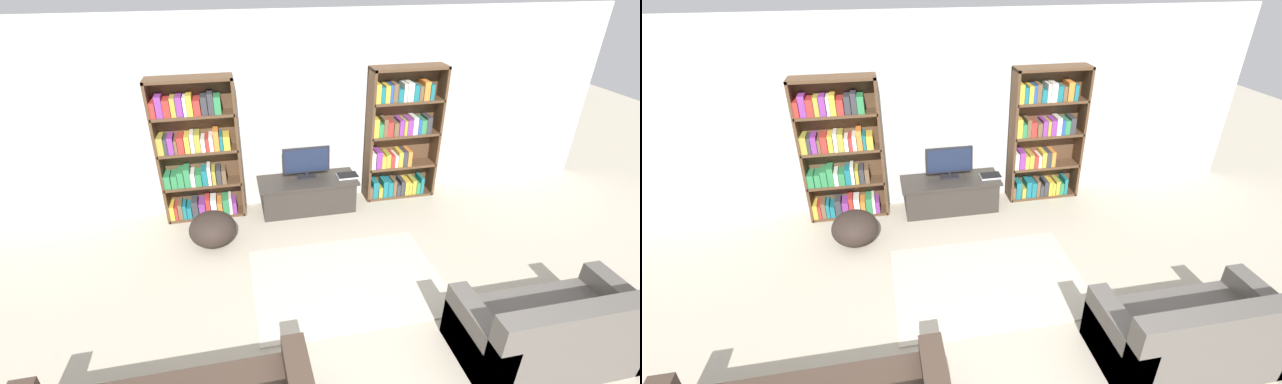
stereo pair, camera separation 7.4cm
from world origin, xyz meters
The scene contains 9 objects.
wall_back centered at (0.00, 4.23, 1.30)m, with size 8.80×0.06×2.60m.
bookshelf_left centered at (-1.41, 4.05, 0.91)m, with size 1.03×0.30×1.90m.
bookshelf_right centered at (1.35, 4.05, 0.92)m, with size 1.03×0.30×1.90m.
tv_stand centered at (0.00, 3.90, 0.23)m, with size 1.35×0.53×0.46m.
television centered at (0.00, 3.98, 0.69)m, with size 0.64×0.16×0.44m.
laptop centered at (0.56, 3.88, 0.47)m, with size 0.29×0.20×0.03m.
area_rug centered at (0.13, 2.28, 0.01)m, with size 2.05×1.48×0.02m.
couch_right_sofa centered at (1.60, 0.94, 0.28)m, with size 1.58×0.83×0.84m.
beanbag_ottoman centered at (-1.30, 3.32, 0.21)m, with size 0.57×0.57×0.42m, color #2D231E.
Camera 1 is at (-0.93, -1.23, 3.14)m, focal length 24.00 mm.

